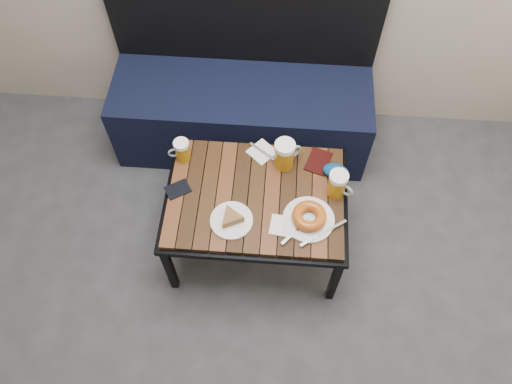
# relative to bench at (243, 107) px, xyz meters

# --- Properties ---
(room_shell) EXTENTS (4.00, 4.00, 4.00)m
(room_shell) POSITION_rel_bench_xyz_m (0.09, -1.26, 1.48)
(room_shell) COLOR gray
(room_shell) RESTS_ON ground
(bench) EXTENTS (1.40, 0.50, 0.95)m
(bench) POSITION_rel_bench_xyz_m (0.00, 0.00, 0.00)
(bench) COLOR black
(bench) RESTS_ON ground
(cafe_table) EXTENTS (0.84, 0.62, 0.47)m
(cafe_table) POSITION_rel_bench_xyz_m (0.13, -0.69, 0.16)
(cafe_table) COLOR black
(cafe_table) RESTS_ON ground
(beer_mug_left) EXTENTS (0.11, 0.08, 0.12)m
(beer_mug_left) POSITION_rel_bench_xyz_m (-0.23, -0.51, 0.26)
(beer_mug_left) COLOR #A76F0D
(beer_mug_left) RESTS_ON cafe_table
(beer_mug_centre) EXTENTS (0.14, 0.13, 0.15)m
(beer_mug_centre) POSITION_rel_bench_xyz_m (0.25, -0.51, 0.28)
(beer_mug_centre) COLOR #A76F0D
(beer_mug_centre) RESTS_ON cafe_table
(beer_mug_right) EXTENTS (0.13, 0.11, 0.14)m
(beer_mug_right) POSITION_rel_bench_xyz_m (0.49, -0.65, 0.27)
(beer_mug_right) COLOR #A76F0D
(beer_mug_right) RESTS_ON cafe_table
(plate_pie) EXTENTS (0.19, 0.19, 0.05)m
(plate_pie) POSITION_rel_bench_xyz_m (0.03, -0.83, 0.22)
(plate_pie) COLOR white
(plate_pie) RESTS_ON cafe_table
(plate_bagel) EXTENTS (0.28, 0.25, 0.06)m
(plate_bagel) POSITION_rel_bench_xyz_m (0.37, -0.80, 0.23)
(plate_bagel) COLOR white
(plate_bagel) RESTS_ON cafe_table
(napkin_left) EXTENTS (0.16, 0.16, 0.01)m
(napkin_left) POSITION_rel_bench_xyz_m (0.14, -0.45, 0.20)
(napkin_left) COLOR white
(napkin_left) RESTS_ON cafe_table
(napkin_right) EXTENTS (0.13, 0.11, 0.01)m
(napkin_right) POSITION_rel_bench_xyz_m (0.26, -0.84, 0.20)
(napkin_right) COLOR white
(napkin_right) RESTS_ON cafe_table
(passport_navy) EXTENTS (0.13, 0.12, 0.01)m
(passport_navy) POSITION_rel_bench_xyz_m (-0.23, -0.69, 0.20)
(passport_navy) COLOR black
(passport_navy) RESTS_ON cafe_table
(passport_burgundy) EXTENTS (0.14, 0.17, 0.01)m
(passport_burgundy) POSITION_rel_bench_xyz_m (0.41, -0.48, 0.20)
(passport_burgundy) COLOR black
(passport_burgundy) RESTS_ON cafe_table
(knit_pouch) EXTENTS (0.14, 0.11, 0.05)m
(knit_pouch) POSITION_rel_bench_xyz_m (0.49, -0.55, 0.23)
(knit_pouch) COLOR navy
(knit_pouch) RESTS_ON cafe_table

